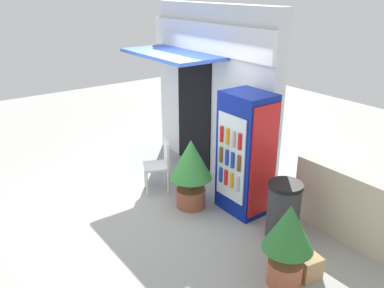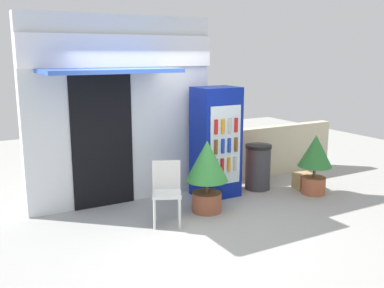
{
  "view_description": "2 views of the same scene",
  "coord_description": "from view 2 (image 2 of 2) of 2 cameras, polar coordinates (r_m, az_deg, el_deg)",
  "views": [
    {
      "loc": [
        5.13,
        -3.01,
        3.33
      ],
      "look_at": [
        0.44,
        0.45,
        1.01
      ],
      "focal_mm": 37.51,
      "sensor_mm": 36.0,
      "label": 1
    },
    {
      "loc": [
        -2.83,
        -5.26,
        2.47
      ],
      "look_at": [
        0.39,
        0.51,
        1.08
      ],
      "focal_mm": 40.81,
      "sensor_mm": 36.0,
      "label": 2
    }
  ],
  "objects": [
    {
      "name": "storefront_building",
      "position": [
        7.22,
        -9.36,
        4.72
      ],
      "size": [
        3.15,
        1.26,
        3.05
      ],
      "color": "silver",
      "rests_on": "ground"
    },
    {
      "name": "stone_boundary_wall",
      "position": [
        9.18,
        11.25,
        -0.71
      ],
      "size": [
        2.61,
        0.2,
        1.0
      ],
      "primitive_type": "cube",
      "color": "beige",
      "rests_on": "ground"
    },
    {
      "name": "cardboard_box",
      "position": [
        8.33,
        14.33,
        -4.67
      ],
      "size": [
        0.37,
        0.33,
        0.29
      ],
      "primitive_type": "cube",
      "rotation": [
        0.0,
        0.0,
        -0.17
      ],
      "color": "tan",
      "rests_on": "ground"
    },
    {
      "name": "trash_bin",
      "position": [
        8.08,
        8.61,
        -2.95
      ],
      "size": [
        0.48,
        0.48,
        0.83
      ],
      "color": "#38383D",
      "rests_on": "ground"
    },
    {
      "name": "potted_plant_curbside",
      "position": [
        7.94,
        15.79,
        -1.79
      ],
      "size": [
        0.59,
        0.59,
        1.06
      ],
      "color": "#AD5B3D",
      "rests_on": "ground"
    },
    {
      "name": "potted_plant_near_shop",
      "position": [
        6.78,
        1.97,
        -3.26
      ],
      "size": [
        0.67,
        0.67,
        1.14
      ],
      "color": "#995138",
      "rests_on": "ground"
    },
    {
      "name": "plastic_chair",
      "position": [
        6.4,
        -3.34,
        -5.71
      ],
      "size": [
        0.55,
        0.55,
        0.91
      ],
      "color": "silver",
      "rests_on": "ground"
    },
    {
      "name": "ground",
      "position": [
        6.46,
        -0.86,
        -10.56
      ],
      "size": [
        16.0,
        16.0,
        0.0
      ],
      "primitive_type": "plane",
      "color": "#A3A39E"
    },
    {
      "name": "drink_cooler",
      "position": [
        7.52,
        3.21,
        0.22
      ],
      "size": [
        0.75,
        0.64,
        1.9
      ],
      "color": "navy",
      "rests_on": "ground"
    }
  ]
}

